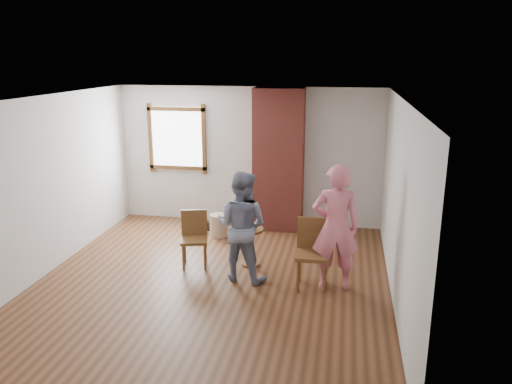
% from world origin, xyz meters
% --- Properties ---
extents(ground, '(5.50, 5.50, 0.00)m').
position_xyz_m(ground, '(0.00, 0.00, 0.00)').
color(ground, brown).
rests_on(ground, ground).
extents(room_shell, '(5.04, 5.52, 2.62)m').
position_xyz_m(room_shell, '(-0.06, 0.61, 1.81)').
color(room_shell, silver).
rests_on(room_shell, ground).
extents(brick_chimney, '(0.90, 0.50, 2.60)m').
position_xyz_m(brick_chimney, '(0.60, 2.50, 1.30)').
color(brick_chimney, '#A7453B').
rests_on(brick_chimney, ground).
extents(stoneware_crock, '(0.36, 0.36, 0.40)m').
position_xyz_m(stoneware_crock, '(-0.39, 1.85, 0.20)').
color(stoneware_crock, tan).
rests_on(stoneware_crock, ground).
extents(dark_pot, '(0.18, 0.18, 0.15)m').
position_xyz_m(dark_pot, '(-0.63, 2.14, 0.08)').
color(dark_pot, black).
rests_on(dark_pot, ground).
extents(dining_chair_left, '(0.49, 0.49, 0.85)m').
position_xyz_m(dining_chair_left, '(-0.43, 0.57, 0.48)').
color(dining_chair_left, brown).
rests_on(dining_chair_left, ground).
extents(dining_chair_right, '(0.46, 0.46, 0.96)m').
position_xyz_m(dining_chair_right, '(1.41, 0.17, 0.54)').
color(dining_chair_right, brown).
rests_on(dining_chair_right, ground).
extents(side_table, '(0.40, 0.40, 0.60)m').
position_xyz_m(side_table, '(0.42, 0.69, 0.40)').
color(side_table, brown).
rests_on(side_table, ground).
extents(cake_plate, '(0.18, 0.18, 0.01)m').
position_xyz_m(cake_plate, '(0.42, 0.69, 0.60)').
color(cake_plate, white).
rests_on(cake_plate, side_table).
extents(cake_slice, '(0.08, 0.07, 0.06)m').
position_xyz_m(cake_slice, '(0.43, 0.69, 0.64)').
color(cake_slice, white).
rests_on(cake_slice, cake_plate).
extents(man, '(0.89, 0.76, 1.61)m').
position_xyz_m(man, '(0.39, 0.20, 0.80)').
color(man, '#151D3A').
rests_on(man, ground).
extents(person_pink, '(0.69, 0.49, 1.78)m').
position_xyz_m(person_pink, '(1.71, 0.14, 0.89)').
color(person_pink, '#DC6E81').
rests_on(person_pink, ground).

